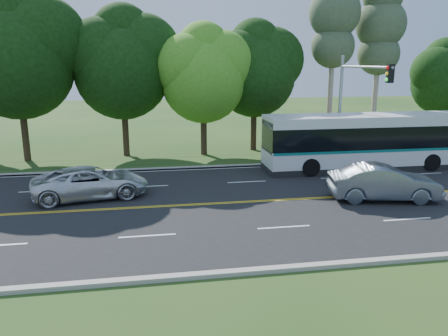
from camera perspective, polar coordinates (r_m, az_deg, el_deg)
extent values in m
plane|color=#1C4316|center=(21.44, 6.33, -4.27)|extent=(120.00, 120.00, 0.00)
cube|color=black|center=(21.44, 6.33, -4.24)|extent=(60.00, 14.00, 0.02)
cube|color=#A19B92|center=(28.11, 2.38, 0.31)|extent=(60.00, 0.30, 0.15)
cube|color=#A19B92|center=(15.16, 13.84, -12.18)|extent=(60.00, 0.30, 0.15)
cube|color=#1C4316|center=(29.88, 1.65, 1.08)|extent=(60.00, 4.00, 0.10)
cube|color=gold|center=(21.36, 6.39, -4.28)|extent=(57.00, 0.10, 0.00)
cube|color=gold|center=(21.51, 6.27, -4.15)|extent=(57.00, 0.10, 0.00)
cube|color=silver|center=(17.39, -9.98, -8.71)|extent=(2.20, 0.12, 0.00)
cube|color=silver|center=(18.15, 7.82, -7.65)|extent=(2.20, 0.12, 0.00)
cube|color=silver|center=(20.41, 22.82, -6.18)|extent=(2.20, 0.12, 0.00)
cube|color=silver|center=(24.70, -22.81, -2.81)|extent=(2.20, 0.12, 0.00)
cube|color=silver|center=(24.01, -9.94, -2.37)|extent=(2.20, 0.12, 0.00)
cube|color=silver|center=(24.57, 2.99, -1.81)|extent=(2.20, 0.12, 0.00)
cube|color=silver|center=(26.29, 14.78, -1.22)|extent=(2.20, 0.12, 0.00)
cube|color=silver|center=(28.96, 24.76, -0.67)|extent=(2.20, 0.12, 0.00)
cube|color=silver|center=(27.84, 2.51, 0.06)|extent=(57.00, 0.12, 0.00)
cube|color=silver|center=(15.43, 13.39, -11.89)|extent=(57.00, 0.12, 0.00)
cylinder|color=black|center=(32.04, -24.55, 4.21)|extent=(0.44, 0.44, 3.96)
sphere|color=black|center=(31.70, -25.38, 12.24)|extent=(7.20, 7.20, 7.20)
sphere|color=black|center=(31.64, -22.59, 15.13)|extent=(5.76, 5.76, 5.76)
sphere|color=black|center=(32.16, -25.52, 17.07)|extent=(4.68, 4.68, 4.68)
cylinder|color=black|center=(32.01, -12.74, 4.78)|extent=(0.44, 0.44, 3.60)
sphere|color=black|center=(31.65, -13.14, 12.15)|extent=(6.60, 6.60, 6.60)
sphere|color=black|center=(31.90, -10.49, 14.66)|extent=(5.28, 5.28, 5.28)
sphere|color=black|center=(31.55, -15.74, 14.09)|extent=(4.95, 4.95, 4.95)
sphere|color=black|center=(32.09, -13.16, 16.59)|extent=(4.29, 4.29, 4.29)
cylinder|color=black|center=(31.22, -2.66, 4.55)|extent=(0.44, 0.44, 3.24)
sphere|color=#428D1D|center=(30.84, -2.74, 11.26)|extent=(5.80, 5.80, 5.80)
sphere|color=#428D1D|center=(31.30, -0.39, 13.43)|extent=(4.64, 4.64, 4.64)
sphere|color=#428D1D|center=(30.50, -4.93, 13.10)|extent=(4.35, 4.35, 4.35)
sphere|color=#428D1D|center=(31.24, -2.69, 15.28)|extent=(3.77, 3.77, 3.77)
cylinder|color=black|center=(33.36, 3.89, 5.28)|extent=(0.44, 0.44, 3.42)
sphere|color=black|center=(33.02, 3.99, 11.84)|extent=(6.00, 6.00, 6.00)
sphere|color=black|center=(33.63, 6.21, 13.87)|extent=(4.80, 4.80, 4.80)
sphere|color=black|center=(32.55, 1.99, 13.68)|extent=(4.50, 4.50, 4.50)
sphere|color=black|center=(33.43, 4.07, 15.72)|extent=(3.90, 3.90, 3.90)
cylinder|color=#AA9E89|center=(34.93, 13.76, 10.57)|extent=(0.40, 0.40, 9.80)
sphere|color=#3D5233|center=(34.91, 14.03, 15.16)|extent=(3.23, 3.23, 3.23)
sphere|color=#3D5233|center=(35.07, 14.26, 19.04)|extent=(3.80, 3.80, 3.80)
cylinder|color=#AA9E89|center=(37.14, 19.19, 9.83)|extent=(0.40, 0.40, 9.10)
sphere|color=#3D5233|center=(37.09, 19.51, 13.83)|extent=(3.23, 3.23, 3.23)
sphere|color=#3D5233|center=(37.19, 19.79, 17.23)|extent=(3.80, 3.80, 3.80)
cylinder|color=black|center=(40.61, 26.34, 5.15)|extent=(0.44, 0.44, 3.06)
sphere|color=black|center=(40.33, 26.85, 9.85)|extent=(5.20, 5.20, 5.20)
sphere|color=black|center=(39.54, 25.92, 11.23)|extent=(3.90, 3.90, 3.90)
sphere|color=black|center=(40.68, 26.93, 12.63)|extent=(3.38, 3.38, 3.38)
sphere|color=maroon|center=(29.70, 7.65, 2.26)|extent=(1.50, 1.50, 1.50)
sphere|color=maroon|center=(30.01, 9.48, 2.31)|extent=(1.50, 1.50, 1.50)
sphere|color=maroon|center=(30.35, 11.27, 2.36)|extent=(1.50, 1.50, 1.50)
sphere|color=maroon|center=(30.72, 13.01, 2.41)|extent=(1.50, 1.50, 1.50)
sphere|color=maroon|center=(31.11, 14.72, 2.45)|extent=(1.50, 1.50, 1.50)
sphere|color=maroon|center=(31.53, 16.38, 2.49)|extent=(1.50, 1.50, 1.50)
sphere|color=maroon|center=(31.98, 17.99, 2.53)|extent=(1.50, 1.50, 1.50)
sphere|color=maroon|center=(32.45, 19.56, 2.56)|extent=(1.50, 1.50, 1.50)
sphere|color=maroon|center=(32.94, 21.09, 2.59)|extent=(1.50, 1.50, 1.50)
cube|color=olive|center=(31.87, 20.17, 1.31)|extent=(3.50, 1.40, 0.40)
cylinder|color=#979AA0|center=(29.69, 14.86, 7.30)|extent=(0.20, 0.20, 7.00)
cylinder|color=#979AA0|center=(26.83, 17.90, 12.46)|extent=(0.14, 6.00, 0.14)
cube|color=black|center=(24.37, 20.89, 11.45)|extent=(0.32, 0.28, 0.95)
sphere|color=red|center=(24.28, 20.60, 12.18)|extent=(0.18, 0.18, 0.18)
sphere|color=yellow|center=(24.29, 20.54, 11.48)|extent=(0.18, 0.18, 0.18)
sphere|color=#19D833|center=(24.30, 20.48, 10.77)|extent=(0.18, 0.18, 0.18)
cube|color=silver|center=(28.85, 18.14, 1.73)|extent=(12.99, 2.78, 1.07)
cube|color=black|center=(28.63, 18.32, 4.09)|extent=(12.93, 2.82, 1.34)
cube|color=silver|center=(28.50, 18.47, 6.02)|extent=(12.99, 2.78, 0.60)
cube|color=#0B6864|center=(28.76, 18.21, 2.65)|extent=(12.93, 2.83, 0.15)
cube|color=black|center=(26.25, 5.70, 4.12)|extent=(0.06, 2.54, 1.85)
cube|color=#19E54C|center=(26.10, 5.78, 6.38)|extent=(0.05, 1.66, 0.24)
cube|color=black|center=(29.00, 18.04, 0.33)|extent=(12.99, 2.67, 0.38)
cylinder|color=black|center=(26.09, 11.25, 0.09)|extent=(1.08, 0.30, 1.08)
cylinder|color=black|center=(28.46, 9.44, 1.30)|extent=(1.08, 0.30, 1.08)
cylinder|color=black|center=(29.72, 25.46, 0.67)|extent=(1.08, 0.30, 1.08)
cylinder|color=black|center=(31.82, 22.85, 1.71)|extent=(1.08, 0.30, 1.08)
imported|color=slate|center=(22.55, 20.15, -1.82)|extent=(5.47, 2.78, 1.72)
imported|color=silver|center=(22.56, -17.00, -1.80)|extent=(5.90, 3.49, 1.54)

